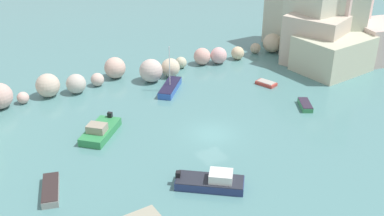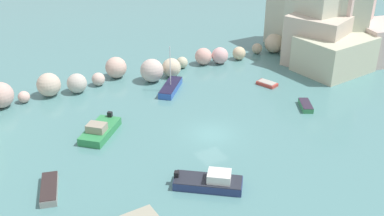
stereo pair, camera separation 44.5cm
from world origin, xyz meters
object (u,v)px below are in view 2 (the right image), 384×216
(moored_boat_0, at_px, (171,87))
(moored_boat_5, at_px, (267,84))
(moored_boat_2, at_px, (100,130))
(moored_boat_4, at_px, (49,189))
(moored_boat_1, at_px, (306,106))
(moored_boat_3, at_px, (210,182))

(moored_boat_0, height_order, moored_boat_5, moored_boat_0)
(moored_boat_0, relative_size, moored_boat_5, 2.03)
(moored_boat_2, height_order, moored_boat_5, moored_boat_2)
(moored_boat_4, bearing_deg, moored_boat_2, -28.15)
(moored_boat_4, bearing_deg, moored_boat_0, -37.77)
(moored_boat_1, bearing_deg, moored_boat_5, -151.39)
(moored_boat_3, bearing_deg, moored_boat_0, 110.93)
(moored_boat_0, xyz_separation_m, moored_boat_3, (-5.25, -17.85, 0.12))
(moored_boat_0, height_order, moored_boat_4, moored_boat_0)
(moored_boat_5, bearing_deg, moored_boat_4, -92.48)
(moored_boat_2, height_order, moored_boat_4, moored_boat_2)
(moored_boat_4, xyz_separation_m, moored_boat_5, (27.08, 8.55, -0.10))
(moored_boat_1, xyz_separation_m, moored_boat_5, (0.01, 6.73, -0.07))
(moored_boat_4, bearing_deg, moored_boat_1, -71.18)
(moored_boat_1, distance_m, moored_boat_4, 27.13)
(moored_boat_1, relative_size, moored_boat_4, 0.72)
(moored_boat_2, relative_size, moored_boat_3, 0.95)
(moored_boat_0, bearing_deg, moored_boat_3, 24.80)
(moored_boat_3, bearing_deg, moored_boat_4, -168.02)
(moored_boat_1, bearing_deg, moored_boat_3, -37.08)
(moored_boat_2, xyz_separation_m, moored_boat_5, (20.88, 1.94, -0.29))
(moored_boat_4, distance_m, moored_boat_5, 28.40)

